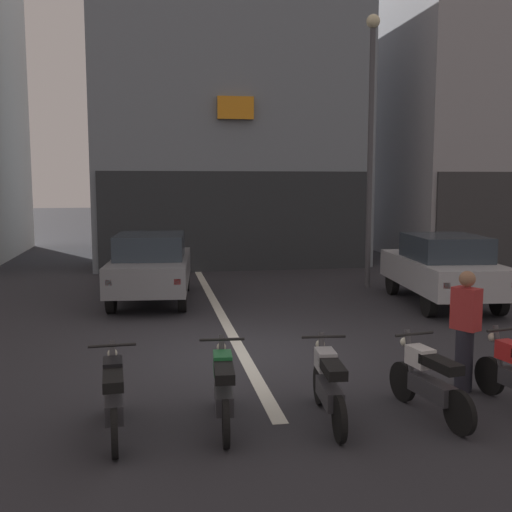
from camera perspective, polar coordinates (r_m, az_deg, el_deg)
name	(u,v)px	position (r m, az deg, el deg)	size (l,w,h in m)	color
ground_plane	(243,354)	(10.25, -1.28, -9.22)	(120.00, 120.00, 0.00)	#2B2B30
lane_centre_line	(208,291)	(16.05, -4.54, -3.28)	(0.20, 18.00, 0.01)	silver
building_mid_block	(222,124)	(23.60, -3.20, 12.37)	(9.18, 8.43, 10.17)	gray
building_far_right	(481,19)	(27.64, 20.44, 20.20)	(8.08, 9.09, 18.77)	#9E9EA3
car_grey_crossing_near	(151,265)	(14.68, -9.85, -0.84)	(2.12, 4.24, 1.64)	black
car_silver_parked_kerbside	(443,267)	(14.77, 17.20, -1.01)	(2.15, 4.25, 1.64)	black
car_blue_down_street	(217,235)	(22.61, -3.72, 1.97)	(1.87, 4.14, 1.64)	black
street_lamp	(371,126)	(16.66, 10.78, 11.99)	(0.36, 0.36, 7.19)	#47474C
motorcycle_black_row_leftmost	(114,396)	(7.20, -13.29, -12.71)	(0.55, 1.67, 0.98)	black
motorcycle_green_row_left_mid	(223,388)	(7.28, -3.09, -12.32)	(0.55, 1.67, 0.98)	black
motorcycle_silver_row_centre	(329,384)	(7.44, 6.86, -11.92)	(0.55, 1.67, 0.98)	black
motorcycle_white_row_right_mid	(429,380)	(7.82, 15.99, -11.18)	(0.55, 1.66, 0.98)	black
person_by_motorcycles	(465,330)	(8.78, 19.13, -6.60)	(0.36, 0.42, 1.67)	#23232D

